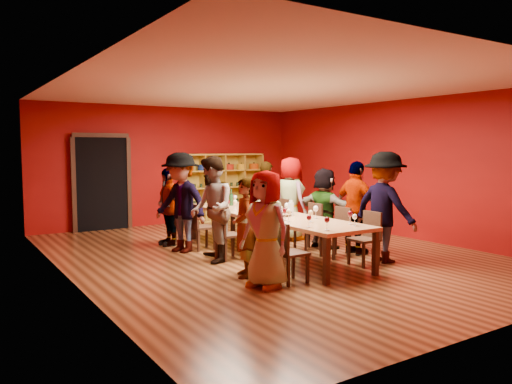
% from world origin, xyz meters
% --- Properties ---
extents(room_shell, '(7.10, 9.10, 3.04)m').
position_xyz_m(room_shell, '(0.00, 0.00, 1.50)').
color(room_shell, '#4C2814').
rests_on(room_shell, ground).
extents(tasting_table, '(1.10, 4.50, 0.75)m').
position_xyz_m(tasting_table, '(0.00, 0.00, 0.70)').
color(tasting_table, tan).
rests_on(tasting_table, ground).
extents(doorway, '(1.40, 0.17, 2.30)m').
position_xyz_m(doorway, '(-1.80, 4.43, 1.12)').
color(doorway, black).
rests_on(doorway, ground).
extents(shelving_unit, '(2.40, 0.40, 1.80)m').
position_xyz_m(shelving_unit, '(1.40, 4.32, 0.98)').
color(shelving_unit, gold).
rests_on(shelving_unit, ground).
extents(chair_person_left_0, '(0.42, 0.42, 0.89)m').
position_xyz_m(chair_person_left_0, '(-0.91, -1.78, 0.50)').
color(chair_person_left_0, black).
rests_on(chair_person_left_0, ground).
extents(person_left_0, '(0.64, 0.89, 1.64)m').
position_xyz_m(person_left_0, '(-1.27, -1.78, 0.82)').
color(person_left_0, '#121333').
rests_on(person_left_0, ground).
extents(chair_person_left_1, '(0.42, 0.42, 0.89)m').
position_xyz_m(chair_person_left_1, '(-0.91, -1.14, 0.50)').
color(chair_person_left_1, black).
rests_on(chair_person_left_1, ground).
extents(person_left_1, '(0.58, 0.66, 1.50)m').
position_xyz_m(person_left_1, '(-1.23, -1.14, 0.75)').
color(person_left_1, '#D18C8D').
rests_on(person_left_1, ground).
extents(chair_person_left_2, '(0.42, 0.42, 0.89)m').
position_xyz_m(chair_person_left_2, '(-0.91, 0.02, 0.50)').
color(chair_person_left_2, black).
rests_on(chair_person_left_2, ground).
extents(person_left_2, '(0.74, 0.99, 1.81)m').
position_xyz_m(person_left_2, '(-1.17, 0.02, 0.91)').
color(person_left_2, '#D68F92').
rests_on(person_left_2, ground).
extents(chair_person_left_3, '(0.42, 0.42, 0.89)m').
position_xyz_m(chair_person_left_3, '(-0.91, 1.05, 0.50)').
color(chair_person_left_3, black).
rests_on(chair_person_left_3, ground).
extents(person_left_3, '(0.89, 1.30, 1.87)m').
position_xyz_m(person_left_3, '(-1.28, 1.05, 0.93)').
color(person_left_3, beige).
rests_on(person_left_3, ground).
extents(chair_person_left_4, '(0.42, 0.42, 0.89)m').
position_xyz_m(chair_person_left_4, '(-0.91, 1.80, 0.50)').
color(chair_person_left_4, black).
rests_on(chair_person_left_4, ground).
extents(person_left_4, '(0.42, 0.91, 1.56)m').
position_xyz_m(person_left_4, '(-1.22, 1.80, 0.78)').
color(person_left_4, '#47474C').
rests_on(person_left_4, ground).
extents(chair_person_right_0, '(0.42, 0.42, 0.89)m').
position_xyz_m(chair_person_right_0, '(0.91, -1.58, 0.50)').
color(chair_person_right_0, black).
rests_on(chair_person_right_0, ground).
extents(person_right_0, '(0.60, 1.26, 1.89)m').
position_xyz_m(person_right_0, '(1.31, -1.58, 0.94)').
color(person_right_0, silver).
rests_on(person_right_0, ground).
extents(chair_person_right_1, '(0.42, 0.42, 0.89)m').
position_xyz_m(chair_person_right_1, '(0.91, -0.86, 0.50)').
color(chair_person_right_1, black).
rests_on(chair_person_right_1, ground).
extents(person_right_1, '(0.52, 1.03, 1.71)m').
position_xyz_m(person_right_1, '(1.34, -0.86, 0.86)').
color(person_right_1, '#C9878C').
rests_on(person_right_1, ground).
extents(chair_person_right_2, '(0.42, 0.42, 0.89)m').
position_xyz_m(chair_person_right_2, '(0.91, -0.09, 0.50)').
color(chair_person_right_2, black).
rests_on(chair_person_right_2, ground).
extents(person_right_2, '(0.60, 1.49, 1.56)m').
position_xyz_m(person_right_2, '(1.25, -0.09, 0.78)').
color(person_right_2, '#4B4B50').
rests_on(person_right_2, ground).
extents(chair_person_right_3, '(0.42, 0.42, 0.89)m').
position_xyz_m(chair_person_right_3, '(0.91, 0.97, 0.50)').
color(chair_person_right_3, black).
rests_on(chair_person_right_3, ground).
extents(person_right_3, '(0.47, 0.86, 1.75)m').
position_xyz_m(person_right_3, '(1.21, 0.97, 0.88)').
color(person_right_3, pink).
rests_on(person_right_3, ground).
extents(chair_person_right_4, '(0.42, 0.42, 0.89)m').
position_xyz_m(chair_person_right_4, '(0.91, 1.99, 0.50)').
color(chair_person_right_4, black).
rests_on(chair_person_right_4, ground).
extents(person_right_4, '(0.64, 0.73, 1.65)m').
position_xyz_m(person_right_4, '(1.28, 1.99, 0.82)').
color(person_right_4, '#49494E').
rests_on(person_right_4, ground).
extents(wine_glass_0, '(0.08, 0.08, 0.20)m').
position_xyz_m(wine_glass_0, '(-0.34, -1.99, 0.89)').
color(wine_glass_0, white).
rests_on(wine_glass_0, tasting_table).
extents(wine_glass_1, '(0.07, 0.07, 0.18)m').
position_xyz_m(wine_glass_1, '(0.33, 1.79, 0.88)').
color(wine_glass_1, white).
rests_on(wine_glass_1, tasting_table).
extents(wine_glass_2, '(0.08, 0.08, 0.20)m').
position_xyz_m(wine_glass_2, '(-0.26, 0.78, 0.90)').
color(wine_glass_2, white).
rests_on(wine_glass_2, tasting_table).
extents(wine_glass_3, '(0.08, 0.08, 0.21)m').
position_xyz_m(wine_glass_3, '(-0.34, -0.04, 0.90)').
color(wine_glass_3, white).
rests_on(wine_glass_3, tasting_table).
extents(wine_glass_4, '(0.09, 0.09, 0.22)m').
position_xyz_m(wine_glass_4, '(0.31, -0.95, 0.91)').
color(wine_glass_4, white).
rests_on(wine_glass_4, tasting_table).
extents(wine_glass_5, '(0.09, 0.09, 0.22)m').
position_xyz_m(wine_glass_5, '(0.34, -1.76, 0.91)').
color(wine_glass_5, white).
rests_on(wine_glass_5, tasting_table).
extents(wine_glass_6, '(0.08, 0.08, 0.20)m').
position_xyz_m(wine_glass_6, '(0.26, -0.18, 0.90)').
color(wine_glass_6, white).
rests_on(wine_glass_6, tasting_table).
extents(wine_glass_7, '(0.08, 0.08, 0.19)m').
position_xyz_m(wine_glass_7, '(-0.38, -1.63, 0.89)').
color(wine_glass_7, white).
rests_on(wine_glass_7, tasting_table).
extents(wine_glass_8, '(0.08, 0.08, 0.21)m').
position_xyz_m(wine_glass_8, '(-0.30, -1.00, 0.90)').
color(wine_glass_8, white).
rests_on(wine_glass_8, tasting_table).
extents(wine_glass_9, '(0.07, 0.07, 0.18)m').
position_xyz_m(wine_glass_9, '(0.30, -1.90, 0.88)').
color(wine_glass_9, white).
rests_on(wine_glass_9, tasting_table).
extents(wine_glass_10, '(0.08, 0.08, 0.19)m').
position_xyz_m(wine_glass_10, '(-0.28, 1.75, 0.89)').
color(wine_glass_10, white).
rests_on(wine_glass_10, tasting_table).
extents(wine_glass_11, '(0.08, 0.08, 0.19)m').
position_xyz_m(wine_glass_11, '(-0.02, -1.22, 0.89)').
color(wine_glass_11, white).
rests_on(wine_glass_11, tasting_table).
extents(wine_glass_12, '(0.08, 0.08, 0.19)m').
position_xyz_m(wine_glass_12, '(0.30, 1.03, 0.89)').
color(wine_glass_12, white).
rests_on(wine_glass_12, tasting_table).
extents(wine_glass_13, '(0.09, 0.09, 0.21)m').
position_xyz_m(wine_glass_13, '(0.31, 0.77, 0.91)').
color(wine_glass_13, white).
rests_on(wine_glass_13, tasting_table).
extents(wine_glass_14, '(0.08, 0.08, 0.20)m').
position_xyz_m(wine_glass_14, '(-0.30, 1.82, 0.89)').
color(wine_glass_14, white).
rests_on(wine_glass_14, tasting_table).
extents(wine_glass_15, '(0.09, 0.09, 0.21)m').
position_xyz_m(wine_glass_15, '(-0.27, -0.86, 0.90)').
color(wine_glass_15, white).
rests_on(wine_glass_15, tasting_table).
extents(wine_glass_16, '(0.07, 0.07, 0.18)m').
position_xyz_m(wine_glass_16, '(-0.26, 1.05, 0.88)').
color(wine_glass_16, white).
rests_on(wine_glass_16, tasting_table).
extents(wine_glass_17, '(0.08, 0.08, 0.20)m').
position_xyz_m(wine_glass_17, '(0.31, 0.14, 0.89)').
color(wine_glass_17, white).
rests_on(wine_glass_17, tasting_table).
extents(wine_glass_18, '(0.08, 0.08, 0.19)m').
position_xyz_m(wine_glass_18, '(0.34, 1.89, 0.89)').
color(wine_glass_18, white).
rests_on(wine_glass_18, tasting_table).
extents(wine_glass_19, '(0.09, 0.09, 0.22)m').
position_xyz_m(wine_glass_19, '(-0.29, 0.16, 0.91)').
color(wine_glass_19, white).
rests_on(wine_glass_19, tasting_table).
extents(wine_glass_20, '(0.08, 0.08, 0.19)m').
position_xyz_m(wine_glass_20, '(0.17, 0.43, 0.89)').
color(wine_glass_20, white).
rests_on(wine_glass_20, tasting_table).
extents(wine_glass_21, '(0.07, 0.07, 0.18)m').
position_xyz_m(wine_glass_21, '(-0.03, -0.40, 0.88)').
color(wine_glass_21, white).
rests_on(wine_glass_21, tasting_table).
extents(wine_glass_22, '(0.07, 0.07, 0.18)m').
position_xyz_m(wine_glass_22, '(-0.18, 1.25, 0.88)').
color(wine_glass_22, white).
rests_on(wine_glass_22, tasting_table).
extents(spittoon_bowl, '(0.27, 0.27, 0.15)m').
position_xyz_m(spittoon_bowl, '(0.04, -0.41, 0.81)').
color(spittoon_bowl, '#B2B4B9').
rests_on(spittoon_bowl, tasting_table).
extents(carafe_a, '(0.12, 0.12, 0.29)m').
position_xyz_m(carafe_a, '(-0.10, 0.13, 0.88)').
color(carafe_a, white).
rests_on(carafe_a, tasting_table).
extents(carafe_b, '(0.12, 0.12, 0.27)m').
position_xyz_m(carafe_b, '(0.19, -0.40, 0.87)').
color(carafe_b, white).
rests_on(carafe_b, tasting_table).
extents(wine_bottle, '(0.11, 0.11, 0.35)m').
position_xyz_m(wine_bottle, '(0.07, 1.50, 0.88)').
color(wine_bottle, '#133418').
rests_on(wine_bottle, tasting_table).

